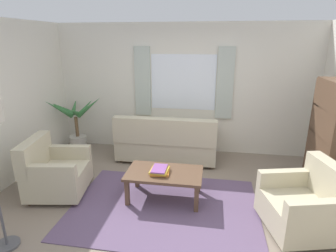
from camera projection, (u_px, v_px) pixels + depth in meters
ground_plane at (164, 207)px, 3.90m from camera, size 6.24×6.24×0.00m
wall_back at (183, 89)px, 5.63m from camera, size 5.32×0.12×2.60m
window_with_curtains at (183, 83)px, 5.51m from camera, size 1.98×0.07×1.40m
area_rug at (164, 207)px, 3.90m from camera, size 2.62×1.88×0.01m
couch at (167, 142)px, 5.32m from camera, size 1.90×0.82×0.92m
armchair_left at (54, 172)px, 4.17m from camera, size 0.94×0.96×0.88m
armchair_right at (306, 205)px, 3.35m from camera, size 1.00×1.01×0.88m
coffee_table at (164, 175)px, 4.01m from camera, size 1.10×0.64×0.44m
book_stack_on_table at (160, 170)px, 3.95m from camera, size 0.29×0.30×0.08m
potted_plant at (76, 127)px, 5.75m from camera, size 1.24×1.04×1.23m
bookshelf at (327, 136)px, 4.16m from camera, size 0.30×0.94×1.72m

